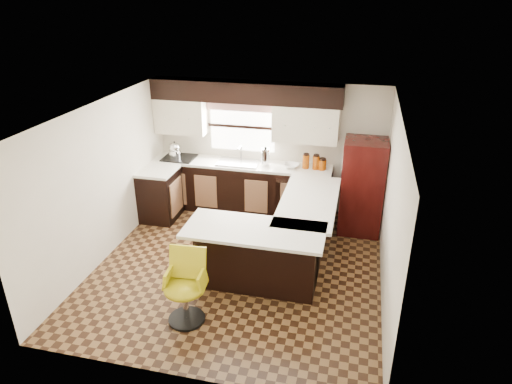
% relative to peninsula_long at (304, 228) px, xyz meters
% --- Properties ---
extents(floor, '(4.40, 4.40, 0.00)m').
position_rel_peninsula_long_xyz_m(floor, '(-0.90, -0.62, -0.45)').
color(floor, '#49301A').
rests_on(floor, ground).
extents(ceiling, '(4.40, 4.40, 0.00)m').
position_rel_peninsula_long_xyz_m(ceiling, '(-0.90, -0.62, 1.95)').
color(ceiling, silver).
rests_on(ceiling, wall_back).
extents(wall_back, '(4.40, 0.00, 4.40)m').
position_rel_peninsula_long_xyz_m(wall_back, '(-0.90, 1.58, 0.75)').
color(wall_back, beige).
rests_on(wall_back, floor).
extents(wall_front, '(4.40, 0.00, 4.40)m').
position_rel_peninsula_long_xyz_m(wall_front, '(-0.90, -2.83, 0.75)').
color(wall_front, beige).
rests_on(wall_front, floor).
extents(wall_left, '(0.00, 4.40, 4.40)m').
position_rel_peninsula_long_xyz_m(wall_left, '(-3.00, -0.62, 0.75)').
color(wall_left, beige).
rests_on(wall_left, floor).
extents(wall_right, '(0.00, 4.40, 4.40)m').
position_rel_peninsula_long_xyz_m(wall_right, '(1.20, -0.62, 0.75)').
color(wall_right, beige).
rests_on(wall_right, floor).
extents(base_cab_back, '(3.30, 0.60, 0.90)m').
position_rel_peninsula_long_xyz_m(base_cab_back, '(-1.35, 1.28, 0.00)').
color(base_cab_back, black).
rests_on(base_cab_back, floor).
extents(base_cab_left, '(0.60, 0.70, 0.90)m').
position_rel_peninsula_long_xyz_m(base_cab_left, '(-2.70, 0.62, 0.00)').
color(base_cab_left, black).
rests_on(base_cab_left, floor).
extents(counter_back, '(3.30, 0.60, 0.04)m').
position_rel_peninsula_long_xyz_m(counter_back, '(-1.35, 1.28, 0.47)').
color(counter_back, silver).
rests_on(counter_back, base_cab_back).
extents(counter_left, '(0.60, 0.70, 0.04)m').
position_rel_peninsula_long_xyz_m(counter_left, '(-2.70, 0.62, 0.47)').
color(counter_left, silver).
rests_on(counter_left, base_cab_left).
extents(soffit, '(3.40, 0.35, 0.36)m').
position_rel_peninsula_long_xyz_m(soffit, '(-1.30, 1.40, 1.77)').
color(soffit, black).
rests_on(soffit, wall_back).
extents(upper_cab_left, '(0.94, 0.35, 0.64)m').
position_rel_peninsula_long_xyz_m(upper_cab_left, '(-2.52, 1.40, 1.27)').
color(upper_cab_left, beige).
rests_on(upper_cab_left, wall_back).
extents(upper_cab_right, '(1.14, 0.35, 0.64)m').
position_rel_peninsula_long_xyz_m(upper_cab_right, '(-0.22, 1.40, 1.27)').
color(upper_cab_right, beige).
rests_on(upper_cab_right, wall_back).
extents(window_pane, '(1.20, 0.02, 0.90)m').
position_rel_peninsula_long_xyz_m(window_pane, '(-1.40, 1.56, 1.10)').
color(window_pane, white).
rests_on(window_pane, wall_back).
extents(valance, '(1.30, 0.06, 0.18)m').
position_rel_peninsula_long_xyz_m(valance, '(-1.40, 1.52, 1.49)').
color(valance, '#D19B93').
rests_on(valance, wall_back).
extents(sink, '(0.75, 0.45, 0.03)m').
position_rel_peninsula_long_xyz_m(sink, '(-1.40, 1.25, 0.51)').
color(sink, '#B2B2B7').
rests_on(sink, counter_back).
extents(dishwasher, '(0.58, 0.03, 0.78)m').
position_rel_peninsula_long_xyz_m(dishwasher, '(-0.35, 0.99, -0.02)').
color(dishwasher, black).
rests_on(dishwasher, floor).
extents(cooktop, '(0.58, 0.50, 0.02)m').
position_rel_peninsula_long_xyz_m(cooktop, '(-2.55, 1.25, 0.51)').
color(cooktop, black).
rests_on(cooktop, counter_back).
extents(peninsula_long, '(0.60, 1.95, 0.90)m').
position_rel_peninsula_long_xyz_m(peninsula_long, '(0.00, 0.00, 0.00)').
color(peninsula_long, black).
rests_on(peninsula_long, floor).
extents(peninsula_return, '(1.65, 0.60, 0.90)m').
position_rel_peninsula_long_xyz_m(peninsula_return, '(-0.53, -0.97, 0.00)').
color(peninsula_return, black).
rests_on(peninsula_return, floor).
extents(counter_pen_long, '(0.84, 1.95, 0.04)m').
position_rel_peninsula_long_xyz_m(counter_pen_long, '(0.05, 0.00, 0.47)').
color(counter_pen_long, silver).
rests_on(counter_pen_long, peninsula_long).
extents(counter_pen_return, '(1.89, 0.84, 0.04)m').
position_rel_peninsula_long_xyz_m(counter_pen_return, '(-0.55, -1.06, 0.47)').
color(counter_pen_return, silver).
rests_on(counter_pen_return, peninsula_return).
extents(refrigerator, '(0.70, 0.67, 1.63)m').
position_rel_peninsula_long_xyz_m(refrigerator, '(0.83, 1.00, 0.36)').
color(refrigerator, black).
rests_on(refrigerator, floor).
extents(bar_chair, '(0.55, 0.55, 0.96)m').
position_rel_peninsula_long_xyz_m(bar_chair, '(-1.23, -1.94, 0.03)').
color(bar_chair, gold).
rests_on(bar_chair, floor).
extents(kettle, '(0.22, 0.22, 0.30)m').
position_rel_peninsula_long_xyz_m(kettle, '(-2.63, 1.26, 0.67)').
color(kettle, silver).
rests_on(kettle, cooktop).
extents(percolator, '(0.15, 0.15, 0.31)m').
position_rel_peninsula_long_xyz_m(percolator, '(-0.90, 1.28, 0.65)').
color(percolator, silver).
rests_on(percolator, counter_back).
extents(mixing_bowl, '(0.31, 0.31, 0.07)m').
position_rel_peninsula_long_xyz_m(mixing_bowl, '(-0.43, 1.28, 0.53)').
color(mixing_bowl, white).
rests_on(mixing_bowl, counter_back).
extents(canister_large, '(0.12, 0.12, 0.25)m').
position_rel_peninsula_long_xyz_m(canister_large, '(-0.17, 1.30, 0.62)').
color(canister_large, '#913C04').
rests_on(canister_large, counter_back).
extents(canister_med, '(0.12, 0.12, 0.24)m').
position_rel_peninsula_long_xyz_m(canister_med, '(0.00, 1.30, 0.62)').
color(canister_med, '#913C04').
rests_on(canister_med, counter_back).
extents(canister_small, '(0.14, 0.14, 0.18)m').
position_rel_peninsula_long_xyz_m(canister_small, '(0.11, 1.30, 0.59)').
color(canister_small, '#913C04').
rests_on(canister_small, counter_back).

